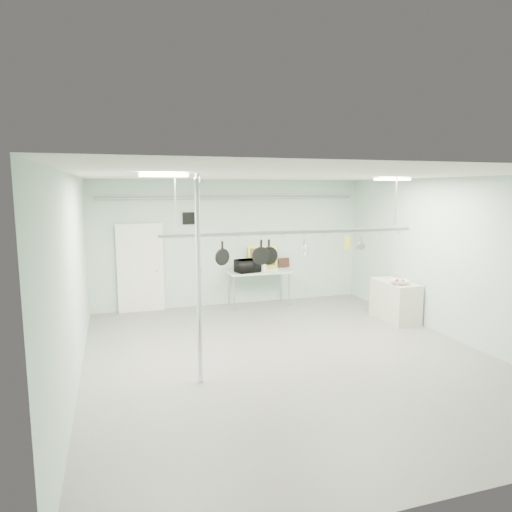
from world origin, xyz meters
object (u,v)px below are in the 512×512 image
object	(u,v)px
side_cabinet	(395,301)
fruit_bowl	(399,282)
microwave	(248,266)
skillet_right	(269,252)
pot_rack	(294,231)
skillet_left	(222,253)
prep_table	(259,274)
chrome_pole	(199,281)
coffee_canister	(263,267)
skillet_mid	(261,252)

from	to	relation	value
side_cabinet	fruit_bowl	xyz separation A→B (m)	(-0.12, -0.30, 0.50)
microwave	skillet_right	distance (m)	3.34
side_cabinet	microwave	distance (m)	3.61
pot_rack	skillet_left	bearing A→B (deg)	180.00
prep_table	microwave	size ratio (longest dim) A/B	2.76
chrome_pole	skillet_right	distance (m)	1.71
pot_rack	chrome_pole	bearing A→B (deg)	-154.65
coffee_canister	fruit_bowl	size ratio (longest dim) A/B	0.47
skillet_right	skillet_left	bearing A→B (deg)	-176.40
coffee_canister	skillet_right	distance (m)	3.50
microwave	skillet_left	size ratio (longest dim) A/B	1.44
coffee_canister	skillet_right	xyz separation A→B (m)	(-0.97, -3.25, 0.86)
microwave	skillet_mid	distance (m)	3.37
side_cabinet	skillet_left	bearing A→B (deg)	-165.55
side_cabinet	skillet_right	bearing A→B (deg)	-162.18
microwave	side_cabinet	bearing A→B (deg)	130.60
pot_rack	skillet_right	xyz separation A→B (m)	(-0.47, 0.00, -0.37)
chrome_pole	skillet_left	distance (m)	1.11
pot_rack	skillet_left	distance (m)	1.36
side_cabinet	skillet_left	size ratio (longest dim) A/B	2.97
side_cabinet	skillet_mid	size ratio (longest dim) A/B	2.72
chrome_pole	coffee_canister	xyz separation A→B (m)	(2.40, 4.15, -0.60)
microwave	coffee_canister	world-z (taller)	microwave
prep_table	skillet_mid	xyz separation A→B (m)	(-1.02, -3.30, 1.03)
coffee_canister	microwave	bearing A→B (deg)	-173.41
coffee_canister	skillet_left	xyz separation A→B (m)	(-1.82, -3.25, 0.88)
skillet_left	skillet_mid	world-z (taller)	same
fruit_bowl	skillet_left	size ratio (longest dim) A/B	1.00
skillet_left	skillet_right	distance (m)	0.85
skillet_left	skillet_mid	bearing A→B (deg)	-21.80
microwave	skillet_left	distance (m)	3.58
chrome_pole	coffee_canister	world-z (taller)	chrome_pole
microwave	coffee_canister	distance (m)	0.43
microwave	skillet_mid	xyz separation A→B (m)	(-0.69, -3.20, 0.80)
prep_table	microwave	world-z (taller)	microwave
chrome_pole	fruit_bowl	bearing A→B (deg)	19.79
chrome_pole	microwave	world-z (taller)	chrome_pole
coffee_canister	skillet_mid	world-z (taller)	skillet_mid
skillet_left	skillet_right	bearing A→B (deg)	-21.80
coffee_canister	fruit_bowl	world-z (taller)	coffee_canister
prep_table	skillet_mid	size ratio (longest dim) A/B	3.63
fruit_bowl	skillet_left	bearing A→B (deg)	-169.05
coffee_canister	prep_table	bearing A→B (deg)	152.06
prep_table	skillet_left	size ratio (longest dim) A/B	3.97
chrome_pole	side_cabinet	world-z (taller)	chrome_pole
prep_table	coffee_canister	xyz separation A→B (m)	(0.10, -0.05, 0.17)
skillet_right	pot_rack	bearing A→B (deg)	3.60
coffee_canister	skillet_right	bearing A→B (deg)	-106.71
prep_table	fruit_bowl	distance (m)	3.49
side_cabinet	coffee_canister	xyz separation A→B (m)	(-2.45, 2.15, 0.55)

